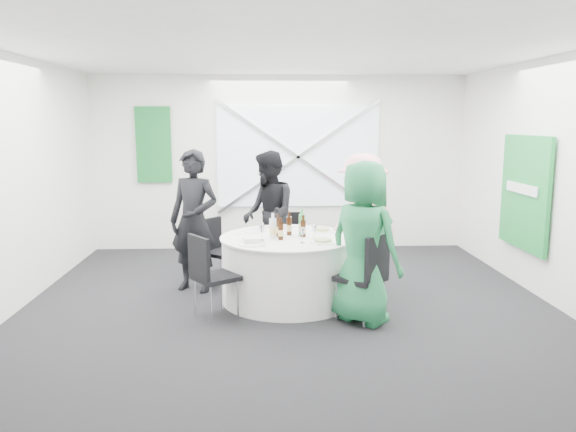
{
  "coord_description": "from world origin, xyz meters",
  "views": [
    {
      "loc": [
        -0.32,
        -6.1,
        2.07
      ],
      "look_at": [
        0.0,
        0.2,
        1.0
      ],
      "focal_mm": 35.0,
      "sensor_mm": 36.0,
      "label": 1
    }
  ],
  "objects_px": {
    "person_man_back_left": "(194,221)",
    "person_woman_green": "(364,243)",
    "banquet_table": "(288,269)",
    "clear_water_bottle": "(273,229)",
    "green_water_bottle": "(302,225)",
    "person_man_back": "(268,214)",
    "person_woman_pink": "(362,221)",
    "chair_front_right": "(367,271)",
    "chair_back_left": "(217,246)",
    "chair_back": "(287,240)",
    "chair_back_right": "(347,248)",
    "chair_front_left": "(209,270)"
  },
  "relations": [
    {
      "from": "person_man_back_left",
      "to": "person_woman_green",
      "type": "bearing_deg",
      "value": -10.42
    },
    {
      "from": "banquet_table",
      "to": "clear_water_bottle",
      "type": "bearing_deg",
      "value": -150.72
    },
    {
      "from": "clear_water_bottle",
      "to": "banquet_table",
      "type": "bearing_deg",
      "value": 29.28
    },
    {
      "from": "green_water_bottle",
      "to": "clear_water_bottle",
      "type": "height_order",
      "value": "green_water_bottle"
    },
    {
      "from": "person_man_back",
      "to": "person_woman_pink",
      "type": "distance_m",
      "value": 1.27
    },
    {
      "from": "banquet_table",
      "to": "person_man_back_left",
      "type": "distance_m",
      "value": 1.31
    },
    {
      "from": "person_woman_green",
      "to": "clear_water_bottle",
      "type": "height_order",
      "value": "person_woman_green"
    },
    {
      "from": "chair_front_right",
      "to": "person_man_back_left",
      "type": "xyz_separation_m",
      "value": [
        -1.9,
        1.23,
        0.32
      ]
    },
    {
      "from": "chair_back_left",
      "to": "green_water_bottle",
      "type": "bearing_deg",
      "value": -84.4
    },
    {
      "from": "chair_back",
      "to": "person_man_back_left",
      "type": "xyz_separation_m",
      "value": [
        -1.16,
        -0.59,
        0.37
      ]
    },
    {
      "from": "person_man_back",
      "to": "clear_water_bottle",
      "type": "bearing_deg",
      "value": -9.53
    },
    {
      "from": "chair_back_right",
      "to": "person_man_back",
      "type": "height_order",
      "value": "person_man_back"
    },
    {
      "from": "chair_front_left",
      "to": "person_woman_pink",
      "type": "distance_m",
      "value": 2.16
    },
    {
      "from": "person_man_back",
      "to": "banquet_table",
      "type": "bearing_deg",
      "value": -0.0
    },
    {
      "from": "chair_front_right",
      "to": "clear_water_bottle",
      "type": "distance_m",
      "value": 1.21
    },
    {
      "from": "chair_back_left",
      "to": "person_woman_pink",
      "type": "height_order",
      "value": "person_woman_pink"
    },
    {
      "from": "person_man_back_left",
      "to": "green_water_bottle",
      "type": "bearing_deg",
      "value": 3.57
    },
    {
      "from": "chair_back",
      "to": "person_woman_pink",
      "type": "bearing_deg",
      "value": -27.72
    },
    {
      "from": "person_woman_green",
      "to": "person_man_back",
      "type": "bearing_deg",
      "value": -17.18
    },
    {
      "from": "chair_front_right",
      "to": "person_man_back_left",
      "type": "distance_m",
      "value": 2.29
    },
    {
      "from": "person_man_back_left",
      "to": "green_water_bottle",
      "type": "distance_m",
      "value": 1.36
    },
    {
      "from": "person_man_back_left",
      "to": "person_man_back",
      "type": "height_order",
      "value": "person_man_back_left"
    },
    {
      "from": "chair_back",
      "to": "chair_front_right",
      "type": "relative_size",
      "value": 0.91
    },
    {
      "from": "banquet_table",
      "to": "person_man_back",
      "type": "xyz_separation_m",
      "value": [
        -0.21,
        1.06,
        0.47
      ]
    },
    {
      "from": "chair_back_right",
      "to": "green_water_bottle",
      "type": "distance_m",
      "value": 0.97
    },
    {
      "from": "person_man_back_left",
      "to": "person_woman_pink",
      "type": "bearing_deg",
      "value": 24.4
    },
    {
      "from": "chair_back_left",
      "to": "person_woman_green",
      "type": "relative_size",
      "value": 0.5
    },
    {
      "from": "person_man_back_left",
      "to": "person_woman_green",
      "type": "distance_m",
      "value": 2.22
    },
    {
      "from": "banquet_table",
      "to": "chair_back_left",
      "type": "relative_size",
      "value": 1.86
    },
    {
      "from": "clear_water_bottle",
      "to": "green_water_bottle",
      "type": "bearing_deg",
      "value": 19.96
    },
    {
      "from": "chair_front_left",
      "to": "person_man_back",
      "type": "xyz_separation_m",
      "value": [
        0.65,
        1.66,
        0.31
      ]
    },
    {
      "from": "chair_back_right",
      "to": "person_man_back",
      "type": "xyz_separation_m",
      "value": [
        -1.0,
        0.42,
        0.37
      ]
    },
    {
      "from": "person_woman_green",
      "to": "chair_back_right",
      "type": "bearing_deg",
      "value": -47.22
    },
    {
      "from": "banquet_table",
      "to": "chair_back_right",
      "type": "relative_size",
      "value": 1.91
    },
    {
      "from": "chair_back_left",
      "to": "green_water_bottle",
      "type": "height_order",
      "value": "green_water_bottle"
    },
    {
      "from": "person_man_back_left",
      "to": "clear_water_bottle",
      "type": "relative_size",
      "value": 5.99
    },
    {
      "from": "chair_front_right",
      "to": "clear_water_bottle",
      "type": "relative_size",
      "value": 3.23
    },
    {
      "from": "chair_front_right",
      "to": "person_man_back",
      "type": "distance_m",
      "value": 2.1
    },
    {
      "from": "chair_front_left",
      "to": "person_woman_pink",
      "type": "relative_size",
      "value": 0.54
    },
    {
      "from": "chair_back",
      "to": "chair_back_left",
      "type": "height_order",
      "value": "chair_back"
    },
    {
      "from": "person_man_back_left",
      "to": "person_man_back",
      "type": "distance_m",
      "value": 1.09
    },
    {
      "from": "person_man_back",
      "to": "person_man_back_left",
      "type": "bearing_deg",
      "value": -68.23
    },
    {
      "from": "chair_back_right",
      "to": "chair_front_left",
      "type": "relative_size",
      "value": 0.9
    },
    {
      "from": "chair_back",
      "to": "chair_front_left",
      "type": "height_order",
      "value": "chair_front_left"
    },
    {
      "from": "banquet_table",
      "to": "chair_back_left",
      "type": "distance_m",
      "value": 1.17
    },
    {
      "from": "banquet_table",
      "to": "chair_back",
      "type": "distance_m",
      "value": 1.06
    },
    {
      "from": "chair_back",
      "to": "person_woman_green",
      "type": "relative_size",
      "value": 0.51
    },
    {
      "from": "chair_front_left",
      "to": "person_woman_pink",
      "type": "xyz_separation_m",
      "value": [
        1.81,
        1.14,
        0.31
      ]
    },
    {
      "from": "banquet_table",
      "to": "clear_water_bottle",
      "type": "relative_size",
      "value": 5.37
    },
    {
      "from": "chair_back",
      "to": "person_woman_green",
      "type": "height_order",
      "value": "person_woman_green"
    }
  ]
}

